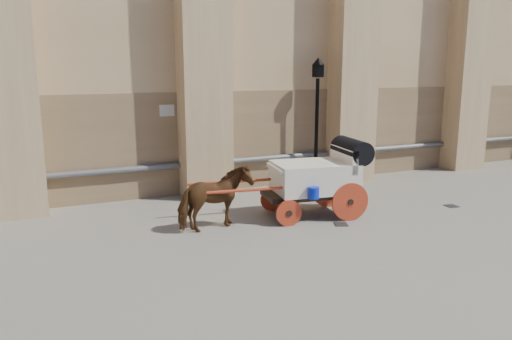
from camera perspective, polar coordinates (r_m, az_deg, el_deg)
name	(u,v)px	position (r m, az deg, el deg)	size (l,w,h in m)	color
ground	(295,226)	(11.98, 4.45, -6.38)	(90.00, 90.00, 0.00)	#6B665A
horse	(215,199)	(11.53, -4.72, -3.32)	(0.79, 1.73, 1.46)	#5A3215
carriage	(320,175)	(12.64, 7.31, -0.57)	(4.54, 1.82, 1.93)	black
street_lamp	(317,119)	(15.68, 6.97, 5.85)	(0.37, 0.37, 3.99)	black
drain_grate_near	(341,224)	(12.20, 9.68, -6.13)	(0.32, 0.32, 0.01)	black
drain_grate_far	(451,206)	(14.57, 21.42, -3.85)	(0.32, 0.32, 0.01)	black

